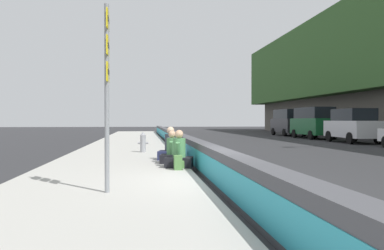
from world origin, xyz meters
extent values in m
plane|color=#2B2B2D|center=(0.00, 0.00, 0.00)|extent=(160.00, 160.00, 0.00)
cube|color=#A8A59E|center=(0.00, 2.65, 0.07)|extent=(80.00, 4.40, 0.14)
cube|color=#47474C|center=(0.00, 0.00, 0.42)|extent=(76.00, 0.44, 0.85)
cube|color=teal|center=(0.00, 0.23, 0.38)|extent=(74.48, 0.01, 0.54)
cylinder|color=gray|center=(-1.18, 2.47, 1.94)|extent=(0.09, 0.09, 3.60)
cube|color=yellow|center=(-1.18, 2.45, 3.44)|extent=(0.44, 0.02, 0.36)
cube|color=black|center=(-1.18, 2.44, 3.44)|extent=(0.30, 0.01, 0.10)
cube|color=yellow|center=(-1.18, 2.45, 2.94)|extent=(0.44, 0.02, 0.36)
cube|color=black|center=(-1.18, 2.44, 2.94)|extent=(0.30, 0.01, 0.10)
cube|color=yellow|center=(-1.18, 2.45, 2.44)|extent=(0.44, 0.02, 0.36)
cube|color=black|center=(-1.18, 2.44, 2.44)|extent=(0.30, 0.01, 0.10)
cylinder|color=gray|center=(8.25, 1.80, 0.50)|extent=(0.24, 0.24, 0.72)
cone|color=gray|center=(8.25, 1.80, 0.94)|extent=(0.26, 0.26, 0.16)
cylinder|color=gray|center=(8.25, 1.63, 0.54)|extent=(0.10, 0.12, 0.10)
cylinder|color=gray|center=(8.25, 1.97, 0.54)|extent=(0.10, 0.12, 0.10)
cube|color=black|center=(2.68, 0.74, 0.29)|extent=(0.83, 0.91, 0.29)
cylinder|color=#4C8951|center=(2.68, 0.74, 0.71)|extent=(0.38, 0.38, 0.56)
sphere|color=tan|center=(2.68, 0.74, 1.11)|extent=(0.25, 0.25, 0.25)
cylinder|color=#4C8951|center=(2.88, 0.69, 0.66)|extent=(0.31, 0.19, 0.49)
cylinder|color=#4C8951|center=(2.47, 0.79, 0.66)|extent=(0.31, 0.19, 0.49)
cube|color=black|center=(3.78, 0.86, 0.28)|extent=(0.75, 0.84, 0.28)
cylinder|color=#4C8951|center=(3.78, 0.86, 0.69)|extent=(0.36, 0.36, 0.53)
sphere|color=tan|center=(3.78, 0.86, 1.07)|extent=(0.23, 0.23, 0.23)
cylinder|color=#4C8951|center=(3.98, 0.83, 0.63)|extent=(0.29, 0.17, 0.47)
cylinder|color=#4C8951|center=(3.59, 0.90, 0.63)|extent=(0.29, 0.17, 0.47)
cube|color=#23284C|center=(4.88, 0.84, 0.29)|extent=(0.86, 0.95, 0.31)
cylinder|color=#333842|center=(4.88, 0.84, 0.74)|extent=(0.40, 0.40, 0.59)
sphere|color=beige|center=(4.88, 0.84, 1.16)|extent=(0.26, 0.26, 0.26)
cylinder|color=#333842|center=(5.09, 0.80, 0.68)|extent=(0.32, 0.20, 0.51)
cylinder|color=#333842|center=(4.66, 0.89, 0.68)|extent=(0.32, 0.20, 0.51)
cube|color=#4C7A3D|center=(2.10, 0.83, 0.34)|extent=(0.32, 0.22, 0.40)
cube|color=#4C7A3D|center=(2.10, 0.69, 0.28)|extent=(0.22, 0.06, 0.20)
cube|color=silver|center=(15.97, -12.12, 0.93)|extent=(4.87, 2.10, 1.10)
cube|color=black|center=(15.87, -12.12, 1.88)|extent=(3.16, 1.84, 0.80)
cylinder|color=black|center=(17.54, -11.26, 0.38)|extent=(0.77, 0.25, 0.76)
cylinder|color=black|center=(17.47, -13.10, 0.38)|extent=(0.77, 0.25, 0.76)
cylinder|color=black|center=(14.47, -11.14, 0.38)|extent=(0.77, 0.25, 0.76)
cylinder|color=black|center=(14.40, -12.99, 0.38)|extent=(0.77, 0.25, 0.76)
cube|color=#145128|center=(21.98, -12.07, 1.01)|extent=(5.12, 2.02, 1.30)
cube|color=black|center=(21.88, -12.07, 2.11)|extent=(4.12, 1.81, 0.90)
cylinder|color=black|center=(23.61, -11.11, 0.36)|extent=(0.72, 0.23, 0.72)
cylinder|color=black|center=(23.63, -12.99, 0.36)|extent=(0.72, 0.23, 0.72)
cylinder|color=black|center=(20.34, -11.15, 0.36)|extent=(0.72, 0.23, 0.72)
cylinder|color=black|center=(20.36, -13.03, 0.36)|extent=(0.72, 0.23, 0.72)
cube|color=#28282D|center=(27.96, -12.20, 1.01)|extent=(5.13, 2.03, 1.30)
cube|color=black|center=(27.86, -12.20, 2.11)|extent=(4.12, 1.82, 0.90)
cylinder|color=black|center=(29.60, -11.29, 0.36)|extent=(0.72, 0.23, 0.72)
cylinder|color=black|center=(29.58, -13.17, 0.36)|extent=(0.72, 0.23, 0.72)
cylinder|color=black|center=(26.34, -11.24, 0.36)|extent=(0.72, 0.23, 0.72)
cylinder|color=black|center=(26.31, -13.12, 0.36)|extent=(0.72, 0.23, 0.72)
camera|label=1|loc=(-8.83, 1.78, 1.53)|focal=36.81mm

